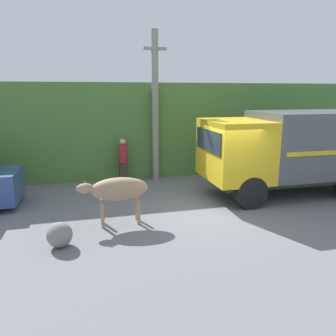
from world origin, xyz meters
TOP-DOWN VIEW (x-y plane):
  - ground_plane at (0.00, 0.00)m, footprint 60.00×60.00m
  - hillside_embankment at (0.00, 6.82)m, footprint 32.00×5.31m
  - building_backdrop at (-3.26, 5.73)m, footprint 4.59×2.70m
  - cargo_truck at (3.18, 0.74)m, footprint 6.24×2.52m
  - brown_cow at (-3.08, -0.55)m, footprint 1.92×0.63m
  - pedestrian_on_hill at (-2.45, 3.68)m, footprint 0.39×0.39m
  - utility_pole at (-1.09, 3.84)m, footprint 0.90×0.27m
  - roadside_rock at (-4.57, -1.60)m, footprint 0.60×0.60m

SIDE VIEW (x-z plane):
  - ground_plane at x=0.00m, z-range 0.00..0.00m
  - roadside_rock at x=-4.57m, z-range 0.00..0.60m
  - pedestrian_on_hill at x=-2.45m, z-range 0.08..1.86m
  - brown_cow at x=-3.08m, z-range 0.33..1.65m
  - cargo_truck at x=3.18m, z-range 0.21..3.12m
  - building_backdrop at x=-3.26m, z-range 0.02..3.53m
  - hillside_embankment at x=0.00m, z-range 0.00..3.94m
  - utility_pole at x=-1.09m, z-range 0.10..6.00m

